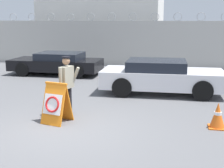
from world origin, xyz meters
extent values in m
plane|color=#5B5B5E|center=(0.00, 0.00, 0.00)|extent=(90.00, 90.00, 0.00)
cube|color=beige|center=(0.00, 11.15, 1.31)|extent=(36.00, 0.30, 2.62)
torus|color=gray|center=(-7.54, 11.15, 2.84)|extent=(0.47, 0.03, 0.47)
torus|color=gray|center=(-6.29, 11.15, 2.84)|extent=(0.47, 0.03, 0.47)
torus|color=gray|center=(-5.03, 11.15, 2.84)|extent=(0.47, 0.03, 0.47)
torus|color=gray|center=(-3.77, 11.15, 2.84)|extent=(0.47, 0.03, 0.47)
torus|color=gray|center=(-2.51, 11.15, 2.84)|extent=(0.47, 0.03, 0.47)
torus|color=gray|center=(-1.26, 11.15, 2.84)|extent=(0.47, 0.03, 0.47)
torus|color=gray|center=(0.00, 11.15, 2.84)|extent=(0.47, 0.03, 0.47)
torus|color=gray|center=(1.26, 11.15, 2.84)|extent=(0.47, 0.03, 0.47)
torus|color=gray|center=(2.51, 11.15, 2.84)|extent=(0.47, 0.03, 0.47)
torus|color=gray|center=(3.77, 11.15, 2.84)|extent=(0.47, 0.03, 0.47)
cube|color=silver|center=(-2.94, 16.33, 2.15)|extent=(8.39, 6.19, 4.30)
cube|color=orange|center=(-0.43, 0.44, 0.52)|extent=(0.69, 0.48, 1.05)
cube|color=orange|center=(-0.36, 0.75, 0.52)|extent=(0.69, 0.48, 1.05)
cube|color=orange|center=(-0.40, 0.59, 1.06)|extent=(0.66, 0.20, 0.05)
cube|color=white|center=(-0.44, 0.40, 0.54)|extent=(0.56, 0.29, 0.52)
torus|color=red|center=(-0.44, 0.39, 0.54)|extent=(0.45, 0.26, 0.42)
cylinder|color=black|center=(-0.37, 1.14, 0.40)|extent=(0.15, 0.15, 0.80)
cylinder|color=black|center=(-0.32, 1.32, 0.40)|extent=(0.15, 0.15, 0.80)
cube|color=gray|center=(-0.34, 1.23, 1.11)|extent=(0.33, 0.46, 0.62)
sphere|color=#936B4C|center=(-0.34, 1.23, 1.57)|extent=(0.22, 0.22, 0.22)
cylinder|color=gray|center=(-0.42, 0.98, 1.13)|extent=(0.09, 0.09, 0.59)
cylinder|color=gray|center=(-0.17, 1.45, 1.10)|extent=(0.34, 0.18, 0.57)
cylinder|color=black|center=(-0.34, 1.23, 1.68)|extent=(0.23, 0.23, 0.05)
cube|color=orange|center=(3.75, 1.04, 0.01)|extent=(0.43, 0.43, 0.03)
cone|color=orange|center=(3.75, 1.04, 0.35)|extent=(0.37, 0.37, 0.64)
cylinder|color=white|center=(3.75, 1.04, 0.38)|extent=(0.18, 0.18, 0.09)
cylinder|color=black|center=(-4.63, 6.59, 0.33)|extent=(0.67, 0.21, 0.66)
cylinder|color=black|center=(-4.65, 8.37, 0.33)|extent=(0.67, 0.21, 0.66)
cylinder|color=black|center=(-1.88, 6.62, 0.33)|extent=(0.67, 0.21, 0.66)
cylinder|color=black|center=(-1.90, 8.40, 0.33)|extent=(0.67, 0.21, 0.66)
cube|color=black|center=(-3.26, 7.49, 0.50)|extent=(4.45, 1.93, 0.53)
cube|color=black|center=(-3.04, 7.50, 0.93)|extent=(2.14, 1.72, 0.34)
cylinder|color=black|center=(3.48, 5.48, 0.35)|extent=(0.71, 0.23, 0.70)
cylinder|color=black|center=(3.54, 3.73, 0.35)|extent=(0.71, 0.23, 0.70)
cylinder|color=black|center=(0.73, 5.37, 0.35)|extent=(0.71, 0.23, 0.70)
cylinder|color=black|center=(0.80, 3.62, 0.35)|extent=(0.71, 0.23, 0.70)
cube|color=silver|center=(2.14, 4.55, 0.56)|extent=(4.50, 2.04, 0.63)
cube|color=black|center=(1.92, 4.54, 1.06)|extent=(2.19, 1.76, 0.36)
camera|label=1|loc=(2.77, -6.92, 2.73)|focal=50.00mm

